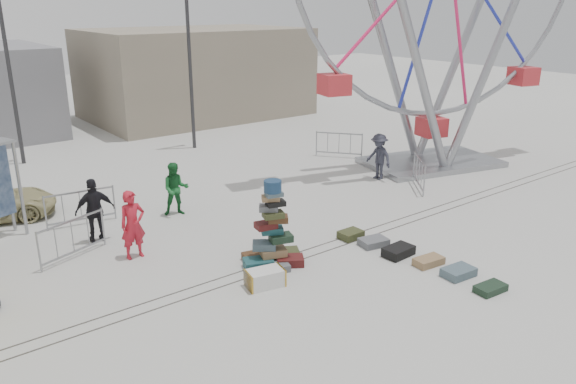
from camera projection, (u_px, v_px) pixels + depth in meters
ground at (333, 262)px, 14.65m from camera, size 90.00×90.00×0.00m
track_line_near at (318, 254)px, 15.10m from camera, size 40.00×0.04×0.01m
track_line_far at (308, 249)px, 15.40m from camera, size 40.00×0.04×0.01m
building_right at (195, 73)px, 32.91m from camera, size 12.00×8.00×5.00m
lamp_post_right at (191, 49)px, 24.76m from camera, size 1.41×0.25×8.00m
lamp_post_left at (9, 54)px, 22.23m from camera, size 1.41×0.25×8.00m
suitcase_tower at (272, 241)px, 14.38m from camera, size 1.78×1.48×2.27m
steamer_trunk at (265, 278)px, 13.35m from camera, size 0.98×0.69×0.42m
row_case_0 at (351, 235)px, 16.10m from camera, size 0.67×0.50×0.22m
row_case_1 at (374, 242)px, 15.62m from camera, size 0.85×0.67×0.20m
row_case_2 at (398, 251)px, 14.98m from camera, size 0.88×0.58×0.25m
row_case_3 at (429, 261)px, 14.46m from camera, size 0.83×0.51×0.20m
row_case_4 at (459, 272)px, 13.86m from camera, size 0.85×0.60×0.22m
row_case_5 at (490, 288)px, 13.13m from camera, size 0.80×0.50×0.17m
barricade_dummy_b at (73, 239)px, 14.71m from camera, size 1.91×0.79×1.10m
barricade_dummy_c at (81, 208)px, 16.94m from camera, size 2.00×0.35×1.10m
barricade_wheel_front at (419, 173)px, 20.33m from camera, size 1.35×1.61×1.10m
barricade_wheel_back at (339, 145)px, 24.40m from camera, size 1.31×1.63×1.10m
pedestrian_red at (133, 225)px, 14.65m from camera, size 0.68×0.45×1.85m
pedestrian_green at (176, 189)px, 17.66m from camera, size 1.02×0.92×1.71m
pedestrian_black at (95, 210)px, 15.66m from camera, size 1.13×0.58×1.85m
pedestrian_grey at (379, 157)px, 21.27m from camera, size 0.67×1.15×1.76m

